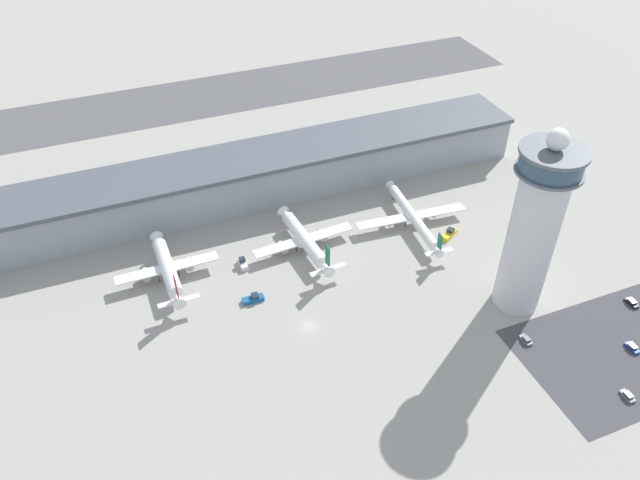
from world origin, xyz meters
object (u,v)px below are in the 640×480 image
at_px(control_tower, 534,226).
at_px(car_yellow_taxi, 526,340).
at_px(service_truck_catering, 243,263).
at_px(car_navy_sedan, 631,303).
at_px(airplane_gate_charlie, 413,217).
at_px(airplane_gate_alpha, 167,268).
at_px(airplane_gate_bravo, 305,240).
at_px(service_truck_fuel, 449,234).
at_px(service_truck_baggage, 253,299).
at_px(car_red_hatchback, 628,396).
at_px(car_maroon_suv, 632,348).

height_order(control_tower, car_yellow_taxi, control_tower).
relative_size(service_truck_catering, car_yellow_taxi, 1.37).
bearing_deg(car_navy_sedan, airplane_gate_charlie, 125.79).
bearing_deg(airplane_gate_alpha, airplane_gate_charlie, -2.67).
relative_size(airplane_gate_alpha, airplane_gate_bravo, 0.95).
relative_size(service_truck_fuel, service_truck_baggage, 1.12).
relative_size(airplane_gate_bravo, car_navy_sedan, 8.06).
bearing_deg(control_tower, car_yellow_taxi, -114.89).
xyz_separation_m(control_tower, service_truck_baggage, (-74.74, 29.79, -27.89)).
distance_m(car_red_hatchback, car_yellow_taxi, 29.16).
relative_size(control_tower, airplane_gate_bravo, 1.61).
relative_size(service_truck_catering, service_truck_baggage, 0.85).
bearing_deg(airplane_gate_charlie, car_yellow_taxi, -86.16).
relative_size(control_tower, service_truck_catering, 10.36).
xyz_separation_m(airplane_gate_charlie, car_red_hatchback, (16.85, -86.88, -3.34)).
bearing_deg(service_truck_baggage, service_truck_catering, 84.62).
relative_size(service_truck_fuel, car_navy_sedan, 1.66).
relative_size(airplane_gate_charlie, car_yellow_taxi, 10.36).
bearing_deg(airplane_gate_bravo, control_tower, -42.66).
bearing_deg(car_maroon_suv, car_red_hatchback, -136.69).
bearing_deg(car_maroon_suv, service_truck_catering, 140.57).
bearing_deg(airplane_gate_bravo, service_truck_baggage, -143.51).
distance_m(airplane_gate_bravo, car_yellow_taxi, 76.60).
xyz_separation_m(airplane_gate_bravo, car_maroon_suv, (70.20, -76.20, -3.45)).
xyz_separation_m(control_tower, car_red_hatchback, (5.66, -41.56, -28.21)).
height_order(control_tower, airplane_gate_alpha, control_tower).
bearing_deg(service_truck_fuel, car_maroon_suv, -71.94).
height_order(control_tower, service_truck_baggage, control_tower).
relative_size(airplane_gate_bravo, service_truck_fuel, 4.85).
distance_m(airplane_gate_alpha, airplane_gate_charlie, 85.68).
relative_size(control_tower, airplane_gate_charlie, 1.37).
distance_m(control_tower, car_navy_sedan, 45.24).
height_order(service_truck_catering, car_red_hatchback, service_truck_catering).
distance_m(airplane_gate_alpha, car_yellow_taxi, 110.62).
distance_m(control_tower, airplane_gate_alpha, 111.25).
bearing_deg(service_truck_baggage, car_maroon_suv, -32.10).
xyz_separation_m(airplane_gate_charlie, service_truck_baggage, (-63.54, -15.53, -3.02)).
height_order(service_truck_catering, car_maroon_suv, service_truck_catering).
bearing_deg(control_tower, airplane_gate_charlie, 103.87).
height_order(service_truck_baggage, car_yellow_taxi, service_truck_baggage).
xyz_separation_m(car_maroon_suv, car_yellow_taxi, (-26.10, 13.65, -0.03)).
bearing_deg(control_tower, airplane_gate_alpha, 153.00).
bearing_deg(service_truck_fuel, car_navy_sedan, -55.69).
relative_size(control_tower, service_truck_fuel, 7.82).
height_order(airplane_gate_alpha, car_red_hatchback, airplane_gate_alpha).
height_order(airplane_gate_bravo, car_navy_sedan, airplane_gate_bravo).
xyz_separation_m(car_red_hatchback, car_navy_sedan, (26.49, 26.77, 0.03)).
relative_size(control_tower, car_maroon_suv, 13.20).
xyz_separation_m(airplane_gate_charlie, car_maroon_suv, (30.18, -74.32, -3.29)).
distance_m(control_tower, car_red_hatchback, 50.55).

